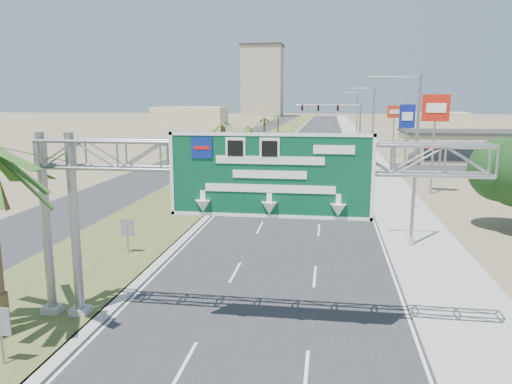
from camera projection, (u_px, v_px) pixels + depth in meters
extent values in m
cube|color=#28282B|center=(318.00, 137.00, 116.34)|extent=(12.00, 300.00, 0.02)
cube|color=#9E9B93|center=(355.00, 137.00, 115.11)|extent=(4.00, 300.00, 0.10)
cube|color=#475626|center=(276.00, 136.00, 117.76)|extent=(7.00, 300.00, 0.12)
cube|color=#28282B|center=(247.00, 136.00, 118.77)|extent=(8.00, 300.00, 0.02)
cylinder|color=gray|center=(75.00, 228.00, 19.43)|extent=(0.36, 0.36, 7.40)
cylinder|color=gray|center=(46.00, 227.00, 19.60)|extent=(0.36, 0.36, 7.40)
cube|color=#9E9B93|center=(81.00, 312.00, 20.07)|extent=(0.70, 0.70, 0.40)
cube|color=#9E9B93|center=(53.00, 310.00, 20.24)|extent=(0.70, 0.70, 0.40)
cube|color=#074829|center=(270.00, 176.00, 17.44)|extent=(7.20, 0.12, 3.00)
cube|color=navy|center=(202.00, 148.00, 17.53)|extent=(0.75, 0.03, 0.75)
cone|color=white|center=(269.00, 208.00, 17.57)|extent=(0.56, 0.56, 0.45)
cylinder|color=brown|center=(2.00, 315.00, 18.29)|extent=(0.54, 0.54, 1.68)
cylinder|color=brown|center=(182.00, 174.00, 41.37)|extent=(0.36, 0.36, 5.00)
cylinder|color=brown|center=(183.00, 197.00, 41.72)|extent=(0.54, 0.54, 1.20)
cylinder|color=brown|center=(223.00, 150.00, 56.86)|extent=(0.36, 0.36, 5.80)
cylinder|color=brown|center=(223.00, 169.00, 57.27)|extent=(0.54, 0.54, 1.39)
cylinder|color=brown|center=(248.00, 143.00, 74.49)|extent=(0.36, 0.36, 4.50)
cylinder|color=brown|center=(248.00, 154.00, 74.80)|extent=(0.54, 0.54, 1.08)
cylinder|color=brown|center=(264.00, 132.00, 92.90)|extent=(0.36, 0.36, 5.20)
cylinder|color=brown|center=(264.00, 143.00, 93.27)|extent=(0.54, 0.54, 1.25)
cylinder|color=brown|center=(278.00, 126.00, 117.26)|extent=(0.36, 0.36, 4.80)
cylinder|color=brown|center=(278.00, 134.00, 117.59)|extent=(0.54, 0.54, 1.15)
cylinder|color=gray|center=(416.00, 163.00, 28.76)|extent=(0.20, 0.20, 10.00)
cylinder|color=gray|center=(395.00, 77.00, 28.07)|extent=(2.80, 0.12, 0.12)
cube|color=slate|center=(369.00, 79.00, 28.29)|extent=(0.50, 0.22, 0.18)
cylinder|color=#9E9B93|center=(411.00, 242.00, 29.63)|extent=(0.44, 0.44, 0.50)
cylinder|color=gray|center=(373.00, 131.00, 57.94)|extent=(0.20, 0.20, 10.00)
cylinder|color=gray|center=(362.00, 88.00, 57.25)|extent=(2.80, 0.12, 0.12)
cube|color=slate|center=(350.00, 89.00, 57.47)|extent=(0.50, 0.22, 0.18)
cylinder|color=#9E9B93|center=(371.00, 171.00, 58.81)|extent=(0.44, 0.44, 0.50)
cylinder|color=gray|center=(357.00, 119.00, 92.95)|extent=(0.20, 0.20, 10.00)
cylinder|color=gray|center=(350.00, 92.00, 92.26)|extent=(2.80, 0.12, 0.12)
cube|color=slate|center=(342.00, 93.00, 92.48)|extent=(0.50, 0.22, 0.18)
cylinder|color=#9E9B93|center=(356.00, 144.00, 93.82)|extent=(0.44, 0.44, 0.50)
cylinder|color=gray|center=(360.00, 129.00, 77.62)|extent=(0.28, 0.28, 8.00)
cylinder|color=gray|center=(328.00, 105.00, 77.65)|extent=(10.00, 0.18, 0.18)
cube|color=black|center=(338.00, 108.00, 77.32)|extent=(0.32, 0.18, 0.95)
cube|color=black|center=(318.00, 108.00, 77.75)|extent=(0.32, 0.18, 0.95)
cube|color=black|center=(302.00, 108.00, 78.10)|extent=(0.32, 0.18, 0.95)
sphere|color=red|center=(338.00, 106.00, 77.15)|extent=(0.22, 0.22, 0.22)
imported|color=black|center=(361.00, 110.00, 77.07)|extent=(0.16, 0.16, 0.60)
cylinder|color=#9E9B93|center=(359.00, 153.00, 78.30)|extent=(0.56, 0.56, 0.60)
cube|color=tan|center=(469.00, 147.00, 70.03)|extent=(18.00, 10.00, 4.00)
cylinder|color=gray|center=(2.00, 342.00, 16.14)|extent=(0.08, 0.08, 1.80)
cube|color=slate|center=(0.00, 322.00, 16.01)|extent=(0.75, 0.06, 0.95)
cylinder|color=gray|center=(128.00, 239.00, 27.91)|extent=(0.08, 0.08, 1.80)
cube|color=slate|center=(127.00, 227.00, 27.78)|extent=(0.75, 0.06, 0.95)
cube|color=gray|center=(262.00, 81.00, 253.87)|extent=(20.00, 16.00, 35.00)
cube|color=tan|center=(190.00, 116.00, 170.85)|extent=(24.00, 14.00, 6.00)
cube|color=tan|center=(428.00, 121.00, 140.77)|extent=(20.00, 12.00, 5.00)
imported|color=black|center=(259.00, 179.00, 50.28)|extent=(1.83, 4.42, 1.50)
imported|color=maroon|center=(317.00, 168.00, 57.93)|extent=(1.94, 4.68, 1.51)
imported|color=gray|center=(336.00, 153.00, 74.93)|extent=(2.44, 4.71, 1.27)
imported|color=black|center=(304.00, 141.00, 94.47)|extent=(2.30, 5.36, 1.54)
cylinder|color=gray|center=(433.00, 144.00, 45.27)|extent=(0.20, 0.20, 9.26)
cube|color=red|center=(436.00, 108.00, 44.68)|extent=(2.41, 0.77, 2.40)
cube|color=white|center=(436.00, 108.00, 44.51)|extent=(1.65, 0.37, 0.84)
cylinder|color=gray|center=(406.00, 135.00, 63.95)|extent=(0.20, 0.20, 8.18)
cube|color=navy|center=(407.00, 116.00, 63.51)|extent=(2.02, 0.69, 3.00)
cube|color=white|center=(407.00, 116.00, 63.34)|extent=(1.38, 0.32, 1.05)
cylinder|color=gray|center=(394.00, 131.00, 74.26)|extent=(0.20, 0.20, 7.90)
cube|color=red|center=(395.00, 112.00, 73.74)|extent=(2.20, 0.89, 1.80)
cube|color=white|center=(395.00, 112.00, 73.57)|extent=(1.49, 0.46, 0.63)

